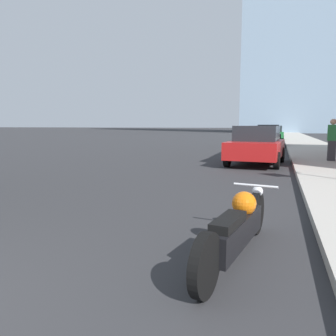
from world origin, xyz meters
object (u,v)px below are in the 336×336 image
Objects in this scene: motorcycle at (237,227)px; parked_car_green at (274,133)px; parked_car_black at (268,136)px; pedestrian at (332,139)px; parked_car_red at (257,145)px.

motorcycle is 32.22m from parked_car_green.
pedestrian is at bearing -76.89° from parked_car_black.
motorcycle is 1.56× the size of pedestrian.
pedestrian reaches higher than parked_car_black.
parked_car_green is (0.34, 22.39, -0.02)m from parked_car_red.
pedestrian is at bearing 86.26° from motorcycle.
parked_car_black is 10.32m from parked_car_green.
parked_car_black reaches higher than parked_car_red.
parked_car_black is 2.39× the size of pedestrian.
parked_car_green is (-0.06, 32.22, 0.39)m from motorcycle.
pedestrian is (2.55, -21.41, 0.25)m from parked_car_green.
motorcycle is at bearing -83.18° from parked_car_red.
parked_car_red is at bearing -161.29° from pedestrian.
parked_car_black is at bearing 100.06° from motorcycle.
pedestrian is (2.49, 10.81, 0.64)m from motorcycle.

